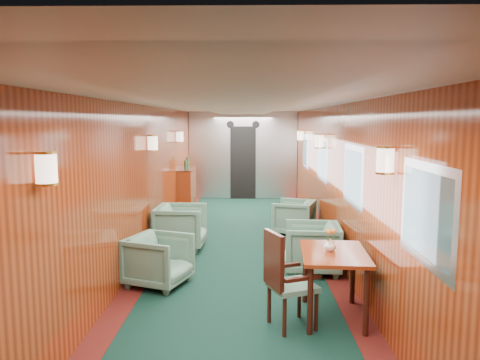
{
  "coord_description": "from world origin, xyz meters",
  "views": [
    {
      "loc": [
        0.13,
        -7.01,
        2.16
      ],
      "look_at": [
        0.0,
        0.91,
        1.15
      ],
      "focal_mm": 35.0,
      "sensor_mm": 36.0,
      "label": 1
    }
  ],
  "objects_px": {
    "armchair_right_near": "(312,248)",
    "dining_table": "(334,262)",
    "armchair_left_far": "(181,227)",
    "armchair_right_far": "(294,217)",
    "credenza": "(187,189)",
    "armchair_left_near": "(159,260)",
    "side_chair": "(284,276)"
  },
  "relations": [
    {
      "from": "armchair_left_near",
      "to": "dining_table",
      "type": "bearing_deg",
      "value": -95.04
    },
    {
      "from": "credenza",
      "to": "armchair_left_near",
      "type": "distance_m",
      "value": 5.18
    },
    {
      "from": "credenza",
      "to": "armchair_right_near",
      "type": "xyz_separation_m",
      "value": [
        2.39,
        -4.59,
        -0.16
      ]
    },
    {
      "from": "dining_table",
      "to": "armchair_right_far",
      "type": "bearing_deg",
      "value": 94.5
    },
    {
      "from": "side_chair",
      "to": "armchair_right_near",
      "type": "height_order",
      "value": "side_chair"
    },
    {
      "from": "dining_table",
      "to": "credenza",
      "type": "height_order",
      "value": "credenza"
    },
    {
      "from": "armchair_right_near",
      "to": "armchair_left_far",
      "type": "bearing_deg",
      "value": -116.62
    },
    {
      "from": "dining_table",
      "to": "side_chair",
      "type": "bearing_deg",
      "value": -150.66
    },
    {
      "from": "credenza",
      "to": "armchair_left_far",
      "type": "xyz_separation_m",
      "value": [
        0.34,
        -3.37,
        -0.15
      ]
    },
    {
      "from": "side_chair",
      "to": "armchair_left_near",
      "type": "height_order",
      "value": "side_chair"
    },
    {
      "from": "dining_table",
      "to": "armchair_left_far",
      "type": "relative_size",
      "value": 1.27
    },
    {
      "from": "side_chair",
      "to": "dining_table",
      "type": "bearing_deg",
      "value": 3.51
    },
    {
      "from": "credenza",
      "to": "armchair_right_far",
      "type": "bearing_deg",
      "value": -45.11
    },
    {
      "from": "armchair_left_near",
      "to": "armchair_left_far",
      "type": "relative_size",
      "value": 0.9
    },
    {
      "from": "armchair_left_far",
      "to": "armchair_right_near",
      "type": "bearing_deg",
      "value": -118.29
    },
    {
      "from": "dining_table",
      "to": "credenza",
      "type": "bearing_deg",
      "value": 114.99
    },
    {
      "from": "credenza",
      "to": "armchair_right_far",
      "type": "xyz_separation_m",
      "value": [
        2.35,
        -2.36,
        -0.19
      ]
    },
    {
      "from": "armchair_left_near",
      "to": "armchair_right_near",
      "type": "distance_m",
      "value": 2.16
    },
    {
      "from": "armchair_left_far",
      "to": "armchair_right_far",
      "type": "relative_size",
      "value": 1.12
    },
    {
      "from": "armchair_right_far",
      "to": "side_chair",
      "type": "bearing_deg",
      "value": 11.58
    },
    {
      "from": "armchair_left_far",
      "to": "dining_table",
      "type": "bearing_deg",
      "value": -140.88
    },
    {
      "from": "credenza",
      "to": "armchair_left_near",
      "type": "relative_size",
      "value": 1.75
    },
    {
      "from": "dining_table",
      "to": "side_chair",
      "type": "distance_m",
      "value": 0.62
    },
    {
      "from": "dining_table",
      "to": "armchair_right_near",
      "type": "distance_m",
      "value": 1.59
    },
    {
      "from": "armchair_left_far",
      "to": "armchair_right_far",
      "type": "xyz_separation_m",
      "value": [
        2.01,
        1.0,
        -0.04
      ]
    },
    {
      "from": "dining_table",
      "to": "armchair_right_near",
      "type": "height_order",
      "value": "dining_table"
    },
    {
      "from": "armchair_right_near",
      "to": "dining_table",
      "type": "bearing_deg",
      "value": 4.99
    },
    {
      "from": "armchair_left_near",
      "to": "armchair_left_far",
      "type": "bearing_deg",
      "value": 19.11
    },
    {
      "from": "credenza",
      "to": "armchair_left_near",
      "type": "bearing_deg",
      "value": -86.59
    },
    {
      "from": "armchair_left_far",
      "to": "armchair_left_near",
      "type": "bearing_deg",
      "value": -178.47
    },
    {
      "from": "armchair_left_near",
      "to": "armchair_right_far",
      "type": "distance_m",
      "value": 3.47
    },
    {
      "from": "side_chair",
      "to": "armchair_left_far",
      "type": "distance_m",
      "value": 3.42
    }
  ]
}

